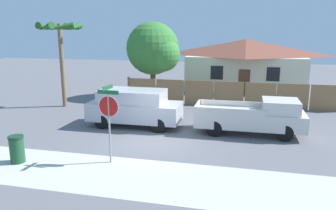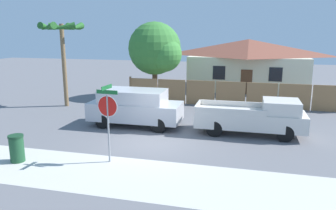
# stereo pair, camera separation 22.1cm
# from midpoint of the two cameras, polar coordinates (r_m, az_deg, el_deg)

# --- Properties ---
(ground_plane) EXTENTS (80.00, 80.00, 0.00)m
(ground_plane) POSITION_cam_midpoint_polar(r_m,az_deg,el_deg) (15.16, -2.40, -6.58)
(ground_plane) COLOR slate
(sidewalk_strip) EXTENTS (36.00, 3.20, 0.01)m
(sidewalk_strip) POSITION_cam_midpoint_polar(r_m,az_deg,el_deg) (12.00, -7.38, -12.06)
(sidewalk_strip) COLOR beige
(sidewalk_strip) RESTS_ON ground
(wooden_fence) EXTENTS (14.45, 0.12, 1.79)m
(wooden_fence) POSITION_cam_midpoint_polar(r_m,az_deg,el_deg) (22.54, 11.08, 1.89)
(wooden_fence) COLOR #997047
(wooden_fence) RESTS_ON ground
(house) EXTENTS (10.54, 5.96, 4.32)m
(house) POSITION_cam_midpoint_polar(r_m,az_deg,el_deg) (29.62, 13.89, 7.04)
(house) COLOR beige
(house) RESTS_ON ground
(oak_tree) EXTENTS (4.18, 3.98, 5.71)m
(oak_tree) POSITION_cam_midpoint_polar(r_m,az_deg,el_deg) (24.95, -1.73, 9.59)
(oak_tree) COLOR brown
(oak_tree) RESTS_ON ground
(palm_tree) EXTENTS (2.74, 2.95, 5.57)m
(palm_tree) POSITION_cam_midpoint_polar(r_m,az_deg,el_deg) (22.89, -17.72, 11.62)
(palm_tree) COLOR brown
(palm_tree) RESTS_ON ground
(red_suv) EXTENTS (4.92, 2.04, 1.97)m
(red_suv) POSITION_cam_midpoint_polar(r_m,az_deg,el_deg) (17.60, -5.43, -0.28)
(red_suv) COLOR #B7B7BC
(red_suv) RESTS_ON ground
(orange_pickup) EXTENTS (5.28, 1.90, 1.79)m
(orange_pickup) POSITION_cam_midpoint_polar(r_m,az_deg,el_deg) (16.68, 15.16, -2.04)
(orange_pickup) COLOR silver
(orange_pickup) RESTS_ON ground
(stop_sign) EXTENTS (0.87, 0.78, 3.04)m
(stop_sign) POSITION_cam_midpoint_polar(r_m,az_deg,el_deg) (12.60, -9.96, -1.06)
(stop_sign) COLOR gray
(stop_sign) RESTS_ON ground
(trash_bin) EXTENTS (0.58, 0.58, 1.08)m
(trash_bin) POSITION_cam_midpoint_polar(r_m,az_deg,el_deg) (14.14, -24.43, -6.88)
(trash_bin) COLOR #1E4C2D
(trash_bin) RESTS_ON ground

